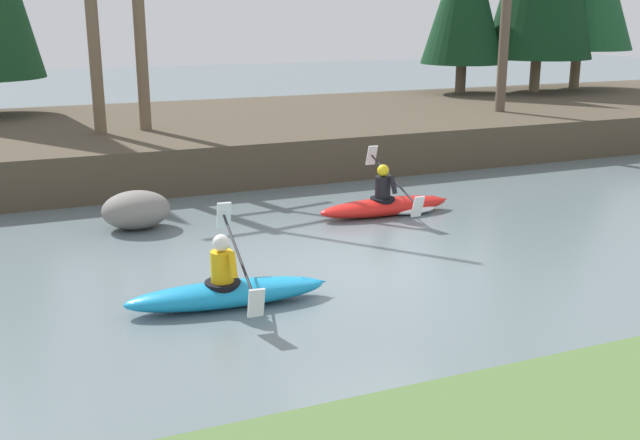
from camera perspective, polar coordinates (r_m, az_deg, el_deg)
The scene contains 6 objects.
ground_plane at distance 11.45m, azimuth 4.22°, elevation -3.88°, with size 90.00×90.00×0.00m, color slate.
riverbank_far at distance 20.66m, azimuth -8.71°, elevation 6.25°, with size 44.00×8.82×1.02m.
bare_tree_mid_downstream at distance 18.70m, azimuth -13.57°, elevation 14.58°, with size 3.05×3.01×5.48m.
kayaker_lead at distance 14.56m, azimuth 5.35°, elevation 1.17°, with size 2.77×2.06×1.20m.
kayaker_middle at distance 10.11m, azimuth -7.00°, elevation -5.32°, with size 2.79×2.07×1.20m.
boulder_midstream at distance 13.94m, azimuth -13.83°, elevation 0.76°, with size 1.23×0.96×0.69m.
Camera 1 is at (-4.95, -9.59, 3.82)m, focal length 42.00 mm.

